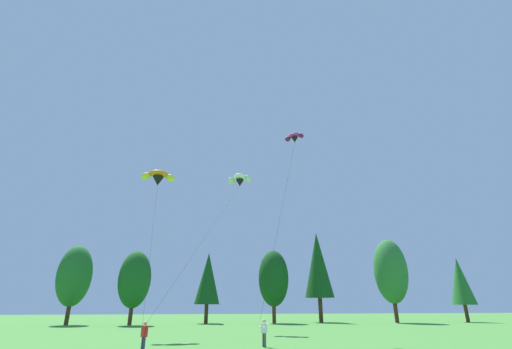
{
  "coord_description": "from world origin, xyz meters",
  "views": [
    {
      "loc": [
        -1.63,
        -1.58,
        2.55
      ],
      "look_at": [
        2.97,
        24.35,
        12.48
      ],
      "focal_mm": 24.44,
      "sensor_mm": 36.0,
      "label": 1
    }
  ],
  "objects_px": {
    "parafoil_kite_high_orange": "(158,177)",
    "kite_flyer_near": "(144,334)",
    "kite_flyer_mid": "(264,331)",
    "parafoil_kite_far_white": "(240,180)",
    "parafoil_kite_mid_magenta": "(294,138)"
  },
  "relations": [
    {
      "from": "kite_flyer_mid",
      "to": "parafoil_kite_far_white",
      "type": "height_order",
      "value": "parafoil_kite_far_white"
    },
    {
      "from": "parafoil_kite_high_orange",
      "to": "parafoil_kite_far_white",
      "type": "xyz_separation_m",
      "value": [
        9.23,
        5.92,
        2.42
      ]
    },
    {
      "from": "kite_flyer_mid",
      "to": "parafoil_kite_far_white",
      "type": "relative_size",
      "value": 0.09
    },
    {
      "from": "kite_flyer_mid",
      "to": "parafoil_kite_far_white",
      "type": "bearing_deg",
      "value": 89.23
    },
    {
      "from": "parafoil_kite_high_orange",
      "to": "kite_flyer_near",
      "type": "bearing_deg",
      "value": -82.73
    },
    {
      "from": "kite_flyer_mid",
      "to": "parafoil_kite_far_white",
      "type": "xyz_separation_m",
      "value": [
        0.22,
        16.14,
        16.38
      ]
    },
    {
      "from": "kite_flyer_near",
      "to": "parafoil_kite_high_orange",
      "type": "xyz_separation_m",
      "value": [
        -1.53,
        11.98,
        13.97
      ]
    },
    {
      "from": "kite_flyer_mid",
      "to": "parafoil_kite_mid_magenta",
      "type": "bearing_deg",
      "value": 53.87
    },
    {
      "from": "kite_flyer_mid",
      "to": "parafoil_kite_high_orange",
      "type": "relative_size",
      "value": 0.12
    },
    {
      "from": "parafoil_kite_mid_magenta",
      "to": "parafoil_kite_far_white",
      "type": "xyz_separation_m",
      "value": [
        -4.39,
        9.82,
        -1.41
      ]
    },
    {
      "from": "kite_flyer_near",
      "to": "parafoil_kite_high_orange",
      "type": "height_order",
      "value": "parafoil_kite_high_orange"
    },
    {
      "from": "kite_flyer_mid",
      "to": "parafoil_kite_far_white",
      "type": "distance_m",
      "value": 23.0
    },
    {
      "from": "parafoil_kite_high_orange",
      "to": "parafoil_kite_mid_magenta",
      "type": "distance_m",
      "value": 14.68
    },
    {
      "from": "parafoil_kite_far_white",
      "to": "parafoil_kite_high_orange",
      "type": "bearing_deg",
      "value": -147.34
    },
    {
      "from": "kite_flyer_near",
      "to": "parafoil_kite_mid_magenta",
      "type": "relative_size",
      "value": 0.1
    }
  ]
}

